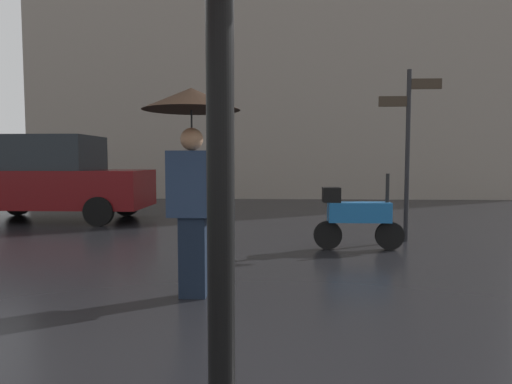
{
  "coord_description": "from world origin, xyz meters",
  "views": [
    {
      "loc": [
        0.23,
        -2.14,
        1.45
      ],
      "look_at": [
        -0.13,
        5.46,
        0.9
      ],
      "focal_mm": 31.28,
      "sensor_mm": 36.0,
      "label": 1
    }
  ],
  "objects_px": {
    "pedestrian_with_umbrella": "(192,138)",
    "street_signpost": "(408,138)",
    "parked_scooter": "(356,215)",
    "parked_car_left": "(51,178)"
  },
  "relations": [
    {
      "from": "parked_car_left",
      "to": "street_signpost",
      "type": "relative_size",
      "value": 1.48
    },
    {
      "from": "pedestrian_with_umbrella",
      "to": "parked_car_left",
      "type": "bearing_deg",
      "value": 133.01
    },
    {
      "from": "parked_scooter",
      "to": "pedestrian_with_umbrella",
      "type": "bearing_deg",
      "value": -139.22
    },
    {
      "from": "parked_scooter",
      "to": "parked_car_left",
      "type": "relative_size",
      "value": 0.32
    },
    {
      "from": "parked_scooter",
      "to": "parked_car_left",
      "type": "distance_m",
      "value": 7.47
    },
    {
      "from": "pedestrian_with_umbrella",
      "to": "street_signpost",
      "type": "xyz_separation_m",
      "value": [
        3.2,
        3.42,
        0.16
      ]
    },
    {
      "from": "street_signpost",
      "to": "parked_scooter",
      "type": "bearing_deg",
      "value": -142.51
    },
    {
      "from": "parked_car_left",
      "to": "pedestrian_with_umbrella",
      "type": "bearing_deg",
      "value": 122.29
    },
    {
      "from": "pedestrian_with_umbrella",
      "to": "street_signpost",
      "type": "relative_size",
      "value": 0.72
    },
    {
      "from": "parked_scooter",
      "to": "street_signpost",
      "type": "height_order",
      "value": "street_signpost"
    }
  ]
}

